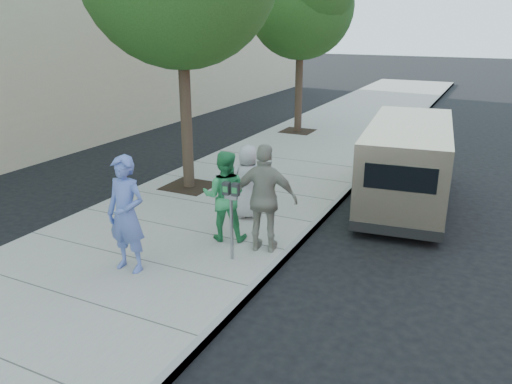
{
  "coord_description": "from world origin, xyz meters",
  "views": [
    {
      "loc": [
        4.61,
        -7.82,
        4.18
      ],
      "look_at": [
        0.67,
        0.25,
        1.1
      ],
      "focal_mm": 35.0,
      "sensor_mm": 36.0,
      "label": 1
    }
  ],
  "objects_px": {
    "person_gray_shirt": "(248,182)",
    "van": "(407,162)",
    "tree_far": "(302,0)",
    "person_green_shirt": "(225,196)",
    "parking_meter": "(231,205)",
    "person_striped_polo": "(265,199)",
    "person_officer": "(126,214)"
  },
  "relations": [
    {
      "from": "person_green_shirt",
      "to": "van",
      "type": "bearing_deg",
      "value": -144.57
    },
    {
      "from": "person_officer",
      "to": "person_striped_polo",
      "type": "bearing_deg",
      "value": 44.0
    },
    {
      "from": "person_officer",
      "to": "person_green_shirt",
      "type": "relative_size",
      "value": 1.14
    },
    {
      "from": "tree_far",
      "to": "person_green_shirt",
      "type": "xyz_separation_m",
      "value": [
        2.39,
        -10.03,
        -3.85
      ]
    },
    {
      "from": "van",
      "to": "person_striped_polo",
      "type": "height_order",
      "value": "person_striped_polo"
    },
    {
      "from": "parking_meter",
      "to": "tree_far",
      "type": "bearing_deg",
      "value": 101.18
    },
    {
      "from": "tree_far",
      "to": "person_officer",
      "type": "relative_size",
      "value": 3.25
    },
    {
      "from": "tree_far",
      "to": "person_officer",
      "type": "xyz_separation_m",
      "value": [
        1.56,
        -11.86,
        -3.73
      ]
    },
    {
      "from": "person_gray_shirt",
      "to": "tree_far",
      "type": "bearing_deg",
      "value": -105.85
    },
    {
      "from": "person_gray_shirt",
      "to": "van",
      "type": "bearing_deg",
      "value": -166.25
    },
    {
      "from": "person_gray_shirt",
      "to": "person_officer",
      "type": "bearing_deg",
      "value": 46.33
    },
    {
      "from": "van",
      "to": "person_officer",
      "type": "relative_size",
      "value": 2.73
    },
    {
      "from": "van",
      "to": "person_green_shirt",
      "type": "xyz_separation_m",
      "value": [
        -2.7,
        -3.94,
        -0.01
      ]
    },
    {
      "from": "van",
      "to": "tree_far",
      "type": "bearing_deg",
      "value": 123.51
    },
    {
      "from": "van",
      "to": "parking_meter",
      "type": "bearing_deg",
      "value": -121.15
    },
    {
      "from": "parking_meter",
      "to": "person_officer",
      "type": "distance_m",
      "value": 1.76
    },
    {
      "from": "parking_meter",
      "to": "person_striped_polo",
      "type": "xyz_separation_m",
      "value": [
        0.37,
        0.6,
        -0.03
      ]
    },
    {
      "from": "parking_meter",
      "to": "person_striped_polo",
      "type": "bearing_deg",
      "value": 54.62
    },
    {
      "from": "person_officer",
      "to": "van",
      "type": "bearing_deg",
      "value": 58.33
    },
    {
      "from": "person_striped_polo",
      "to": "person_gray_shirt",
      "type": "bearing_deg",
      "value": -64.24
    },
    {
      "from": "tree_far",
      "to": "person_green_shirt",
      "type": "distance_m",
      "value": 11.01
    },
    {
      "from": "person_striped_polo",
      "to": "parking_meter",
      "type": "bearing_deg",
      "value": 47.0
    },
    {
      "from": "person_gray_shirt",
      "to": "person_striped_polo",
      "type": "distance_m",
      "value": 1.7
    },
    {
      "from": "tree_far",
      "to": "person_gray_shirt",
      "type": "bearing_deg",
      "value": -75.51
    },
    {
      "from": "person_officer",
      "to": "person_striped_polo",
      "type": "xyz_separation_m",
      "value": [
        1.75,
        1.7,
        0.0
      ]
    },
    {
      "from": "parking_meter",
      "to": "person_striped_polo",
      "type": "height_order",
      "value": "person_striped_polo"
    },
    {
      "from": "parking_meter",
      "to": "person_gray_shirt",
      "type": "height_order",
      "value": "person_gray_shirt"
    },
    {
      "from": "parking_meter",
      "to": "person_striped_polo",
      "type": "distance_m",
      "value": 0.71
    },
    {
      "from": "parking_meter",
      "to": "van",
      "type": "bearing_deg",
      "value": 61.15
    },
    {
      "from": "person_green_shirt",
      "to": "person_gray_shirt",
      "type": "relative_size",
      "value": 1.1
    },
    {
      "from": "van",
      "to": "person_gray_shirt",
      "type": "height_order",
      "value": "van"
    },
    {
      "from": "tree_far",
      "to": "person_officer",
      "type": "distance_m",
      "value": 12.53
    }
  ]
}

